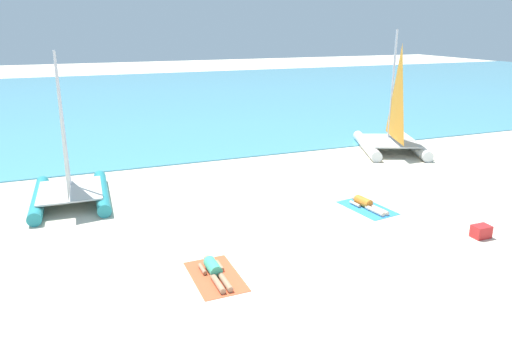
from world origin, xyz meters
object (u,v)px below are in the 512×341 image
object	(u,v)px
cooler_box	(481,231)
sunbather_right	(366,204)
sunbather_left	(215,270)
towel_left	(216,276)
sailboat_teal	(69,182)
towel_right	(367,208)
sailboat_white	(392,134)

from	to	relation	value
cooler_box	sunbather_right	bearing A→B (deg)	119.18
sunbather_left	sunbather_right	world-z (taller)	same
towel_left	sunbather_right	world-z (taller)	sunbather_right
towel_left	sunbather_left	distance (m)	0.14
sunbather_right	sunbather_left	bearing A→B (deg)	-165.70
sailboat_teal	towel_left	distance (m)	7.27
sailboat_teal	sunbather_right	world-z (taller)	sailboat_teal
towel_right	sunbather_right	xyz separation A→B (m)	(-0.01, 0.07, 0.13)
towel_left	cooler_box	bearing A→B (deg)	-4.36
towel_left	sunbather_left	xyz separation A→B (m)	(-0.00, 0.07, 0.13)
sailboat_teal	cooler_box	xyz separation A→B (m)	(10.83, -7.09, -0.57)
sailboat_teal	sunbather_right	xyz separation A→B (m)	(9.08, -3.96, -0.61)
sailboat_white	towel_right	bearing A→B (deg)	-109.99
sailboat_teal	sailboat_white	bearing A→B (deg)	8.76
towel_left	sunbather_right	bearing A→B (deg)	23.28
towel_left	cooler_box	distance (m)	7.68
towel_left	sailboat_teal	bearing A→B (deg)	115.99
sailboat_white	towel_right	size ratio (longest dim) A/B	2.93
towel_right	cooler_box	distance (m)	3.52
towel_right	sailboat_white	bearing A→B (deg)	48.51
sailboat_white	cooler_box	distance (m)	9.62
sailboat_teal	towel_left	world-z (taller)	sailboat_teal
sailboat_white	cooler_box	bearing A→B (deg)	-89.70
towel_left	cooler_box	world-z (taller)	cooler_box
towel_left	towel_right	world-z (taller)	same
sailboat_teal	sailboat_white	xyz separation A→B (m)	(14.30, 1.86, 0.08)
sailboat_white	sunbather_right	distance (m)	7.85
sunbather_left	towel_right	world-z (taller)	sunbather_left
towel_right	sunbather_right	distance (m)	0.14
sailboat_teal	sunbather_right	bearing A→B (deg)	-22.21
sailboat_teal	sailboat_white	world-z (taller)	sailboat_white
sunbather_right	cooler_box	world-z (taller)	cooler_box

